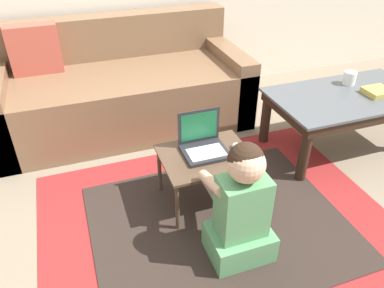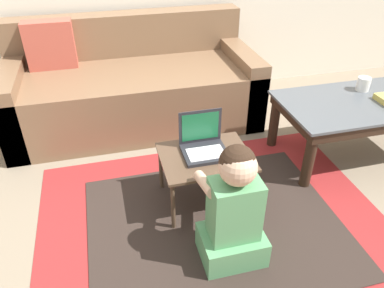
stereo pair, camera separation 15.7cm
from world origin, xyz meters
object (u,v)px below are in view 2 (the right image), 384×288
object	(u,v)px
computer_mouse	(239,150)
couch	(132,87)
cup_on_table	(363,84)
laptop_desk	(205,161)
laptop	(204,146)
person_seated	(234,210)
coffee_table	(359,109)

from	to	relation	value
computer_mouse	couch	bearing A→B (deg)	112.26
computer_mouse	cup_on_table	size ratio (longest dim) A/B	1.05
laptop_desk	cup_on_table	world-z (taller)	cup_on_table
laptop	person_seated	distance (m)	0.49
laptop	cup_on_table	size ratio (longest dim) A/B	2.66
couch	coffee_table	world-z (taller)	couch
couch	cup_on_table	distance (m)	1.75
couch	computer_mouse	distance (m)	1.27
coffee_table	person_seated	xyz separation A→B (m)	(-1.15, -0.67, -0.05)
couch	coffee_table	xyz separation A→B (m)	(1.45, -0.93, 0.08)
person_seated	couch	bearing A→B (deg)	100.53
couch	computer_mouse	world-z (taller)	couch
computer_mouse	laptop	bearing A→B (deg)	163.54
computer_mouse	person_seated	size ratio (longest dim) A/B	0.15
computer_mouse	person_seated	world-z (taller)	person_seated
coffee_table	couch	bearing A→B (deg)	147.39
laptop_desk	computer_mouse	xyz separation A→B (m)	(0.19, -0.02, 0.06)
couch	cup_on_table	size ratio (longest dim) A/B	20.09
coffee_table	laptop_desk	size ratio (longest dim) A/B	2.12
laptop_desk	cup_on_table	distance (m)	1.33
laptop	computer_mouse	world-z (taller)	laptop
laptop	computer_mouse	bearing A→B (deg)	-16.46
couch	laptop	bearing A→B (deg)	-75.63
laptop_desk	computer_mouse	world-z (taller)	computer_mouse
laptop_desk	couch	bearing A→B (deg)	103.85
coffee_table	person_seated	bearing A→B (deg)	-149.67
person_seated	cup_on_table	world-z (taller)	person_seated
couch	laptop_desk	bearing A→B (deg)	-76.15
laptop	cup_on_table	bearing A→B (deg)	14.64
laptop	person_seated	bearing A→B (deg)	-88.59
computer_mouse	cup_on_table	world-z (taller)	cup_on_table
cup_on_table	couch	bearing A→B (deg)	153.17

